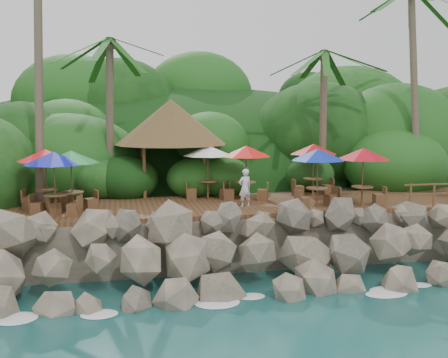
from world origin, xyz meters
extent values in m
plane|color=#19514F|center=(0.00, 0.00, 0.00)|extent=(140.00, 140.00, 0.00)
cube|color=gray|center=(0.00, 16.00, 1.05)|extent=(32.00, 25.20, 2.10)
ellipsoid|color=#143811|center=(0.00, 23.50, 0.00)|extent=(44.80, 28.00, 15.40)
cube|color=brown|center=(0.00, 6.00, 2.20)|extent=(26.00, 5.00, 0.20)
ellipsoid|color=white|center=(-6.00, 0.30, 0.03)|extent=(1.20, 0.80, 0.06)
ellipsoid|color=white|center=(-3.00, 0.30, 0.03)|extent=(1.20, 0.80, 0.06)
ellipsoid|color=white|center=(0.00, 0.30, 0.03)|extent=(1.20, 0.80, 0.06)
ellipsoid|color=white|center=(3.00, 0.30, 0.03)|extent=(1.20, 0.80, 0.06)
ellipsoid|color=white|center=(6.00, 0.30, 0.03)|extent=(1.20, 0.80, 0.06)
cylinder|color=brown|center=(-7.73, 8.34, 8.94)|extent=(0.51, 2.57, 13.16)
cylinder|color=brown|center=(-4.79, 9.45, 5.95)|extent=(0.69, 0.71, 7.31)
ellipsoid|color=#23601E|center=(-4.79, 9.45, 9.60)|extent=(6.00, 6.00, 2.40)
cylinder|color=brown|center=(5.78, 9.15, 5.77)|extent=(0.59, 0.62, 6.95)
ellipsoid|color=#23601E|center=(5.78, 9.15, 9.24)|extent=(6.00, 6.00, 2.40)
cylinder|color=brown|center=(10.57, 8.80, 7.49)|extent=(0.62, 2.19, 10.29)
cylinder|color=brown|center=(-3.29, 8.18, 3.50)|extent=(0.16, 0.16, 2.40)
cylinder|color=brown|center=(-0.49, 8.18, 3.50)|extent=(0.16, 0.16, 2.40)
cylinder|color=brown|center=(-3.29, 10.98, 3.50)|extent=(0.16, 0.16, 2.40)
cylinder|color=brown|center=(-0.49, 10.98, 3.50)|extent=(0.16, 0.16, 2.40)
cone|color=brown|center=(-1.89, 9.58, 5.80)|extent=(5.45, 5.45, 2.20)
cylinder|color=brown|center=(-6.30, 5.31, 2.70)|extent=(0.09, 0.09, 0.81)
cylinder|color=brown|center=(-6.30, 5.31, 3.12)|extent=(0.91, 0.91, 0.05)
cylinder|color=brown|center=(-6.30, 5.31, 3.50)|extent=(0.05, 0.05, 2.39)
cone|color=#0D7529|center=(-6.30, 5.31, 4.53)|extent=(2.29, 2.29, 0.49)
cube|color=brown|center=(-7.00, 4.99, 2.55)|extent=(0.61, 0.61, 0.50)
cube|color=brown|center=(-5.61, 5.63, 2.55)|extent=(0.61, 0.61, 0.50)
cylinder|color=brown|center=(-0.43, 7.60, 2.70)|extent=(0.09, 0.09, 0.81)
cylinder|color=brown|center=(-0.43, 7.60, 3.12)|extent=(0.91, 0.91, 0.05)
cylinder|color=brown|center=(-0.43, 7.60, 3.50)|extent=(0.05, 0.05, 2.39)
cone|color=white|center=(-0.43, 7.60, 4.53)|extent=(2.29, 2.29, 0.49)
cube|color=brown|center=(-1.19, 7.68, 2.55)|extent=(0.50, 0.50, 0.50)
cube|color=brown|center=(0.33, 7.52, 2.55)|extent=(0.50, 0.50, 0.50)
cylinder|color=brown|center=(1.20, 6.87, 2.70)|extent=(0.09, 0.09, 0.81)
cylinder|color=brown|center=(1.20, 6.87, 3.12)|extent=(0.91, 0.91, 0.05)
cylinder|color=brown|center=(1.20, 6.87, 3.50)|extent=(0.05, 0.05, 2.39)
cone|color=red|center=(1.20, 6.87, 4.53)|extent=(2.29, 2.29, 0.49)
cube|color=brown|center=(0.49, 7.13, 2.55)|extent=(0.59, 0.59, 0.50)
cube|color=brown|center=(1.92, 6.61, 2.55)|extent=(0.59, 0.59, 0.50)
cylinder|color=brown|center=(5.68, 4.40, 2.70)|extent=(0.09, 0.09, 0.81)
cylinder|color=brown|center=(5.68, 4.40, 3.12)|extent=(0.91, 0.91, 0.05)
cylinder|color=brown|center=(5.68, 4.40, 3.50)|extent=(0.05, 0.05, 2.39)
cone|color=#BA0B1A|center=(5.68, 4.40, 4.53)|extent=(2.29, 2.29, 0.49)
cube|color=brown|center=(4.93, 4.49, 2.55)|extent=(0.51, 0.51, 0.50)
cube|color=brown|center=(6.44, 4.31, 2.55)|extent=(0.51, 0.51, 0.50)
cylinder|color=brown|center=(4.64, 7.45, 2.70)|extent=(0.09, 0.09, 0.81)
cylinder|color=brown|center=(4.64, 7.45, 3.12)|extent=(0.91, 0.91, 0.05)
cylinder|color=brown|center=(4.64, 7.45, 3.50)|extent=(0.05, 0.05, 2.39)
cone|color=#B90B0D|center=(4.64, 7.45, 4.53)|extent=(2.29, 2.29, 0.49)
cube|color=brown|center=(3.88, 7.41, 2.55)|extent=(0.48, 0.48, 0.50)
cube|color=brown|center=(5.40, 7.50, 2.55)|extent=(0.48, 0.48, 0.50)
cylinder|color=brown|center=(-6.90, 4.80, 2.70)|extent=(0.09, 0.09, 0.81)
cylinder|color=brown|center=(-6.90, 4.80, 3.12)|extent=(0.91, 0.91, 0.05)
cylinder|color=brown|center=(-6.90, 4.80, 3.50)|extent=(0.05, 0.05, 2.39)
cone|color=#0D13B5|center=(-6.90, 4.80, 4.53)|extent=(2.29, 2.29, 0.49)
cube|color=brown|center=(-7.61, 5.07, 2.55)|extent=(0.59, 0.59, 0.50)
cube|color=brown|center=(-6.19, 4.53, 2.55)|extent=(0.59, 0.59, 0.50)
cylinder|color=brown|center=(3.65, 4.40, 2.70)|extent=(0.09, 0.09, 0.81)
cylinder|color=brown|center=(3.65, 4.40, 3.12)|extent=(0.91, 0.91, 0.05)
cylinder|color=brown|center=(3.65, 4.40, 3.50)|extent=(0.05, 0.05, 2.39)
cone|color=#0C27A6|center=(3.65, 4.40, 4.53)|extent=(2.29, 2.29, 0.49)
cube|color=brown|center=(2.92, 4.17, 2.55)|extent=(0.57, 0.57, 0.50)
cube|color=brown|center=(4.37, 4.63, 2.55)|extent=(0.57, 0.57, 0.50)
cylinder|color=brown|center=(-7.38, 6.33, 2.70)|extent=(0.09, 0.09, 0.81)
cylinder|color=brown|center=(-7.38, 6.33, 3.12)|extent=(0.91, 0.91, 0.05)
cylinder|color=brown|center=(-7.38, 6.33, 3.50)|extent=(0.05, 0.05, 2.39)
cone|color=red|center=(-7.38, 6.33, 4.53)|extent=(2.29, 2.29, 0.49)
cube|color=brown|center=(-8.13, 6.49, 2.55)|extent=(0.54, 0.54, 0.50)
cube|color=brown|center=(-6.64, 6.18, 2.55)|extent=(0.54, 0.54, 0.50)
cylinder|color=brown|center=(7.51, 3.65, 2.80)|extent=(0.10, 0.10, 1.00)
cylinder|color=brown|center=(8.61, 3.65, 2.80)|extent=(0.10, 0.10, 1.00)
imported|color=white|center=(0.73, 5.18, 3.11)|extent=(0.67, 0.54, 1.61)
camera|label=1|loc=(-4.62, -16.39, 6.31)|focal=42.76mm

